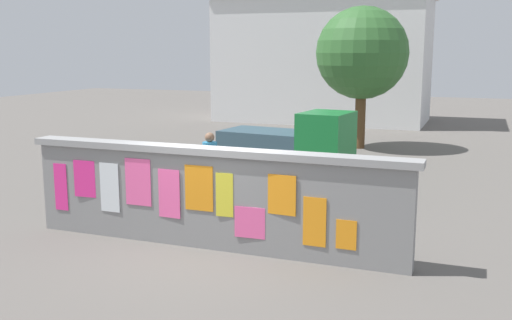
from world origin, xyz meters
name	(u,v)px	position (x,y,z in m)	size (l,w,h in m)	color
ground	(324,166)	(0.00, 8.00, 0.00)	(60.00, 60.00, 0.00)	#605B56
poster_wall	(210,197)	(0.00, 0.00, 0.92)	(7.20, 0.42, 1.80)	gray
auto_rickshaw_truck	(292,145)	(-0.44, 6.18, 0.90)	(3.76, 1.93, 1.85)	black
motorcycle	(358,186)	(1.89, 3.71, 0.46)	(1.90, 0.56, 0.87)	black
bicycle_near	(297,210)	(1.08, 1.68, 0.36)	(1.69, 0.48, 0.95)	black
bicycle_far	(164,204)	(-1.58, 1.10, 0.36)	(1.67, 0.55, 0.95)	black
person_walking	(210,160)	(-1.38, 2.90, 0.99)	(0.48, 0.48, 1.62)	purple
tree_roadside	(362,53)	(0.33, 11.81, 3.36)	(3.24, 3.24, 5.00)	brown
building_background	(323,56)	(-3.13, 19.81, 3.22)	(10.38, 5.25, 6.41)	silver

